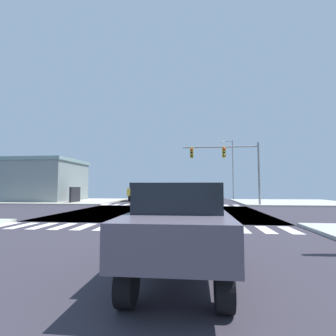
# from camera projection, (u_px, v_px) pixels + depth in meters

# --- Properties ---
(ground) EXTENTS (90.00, 90.00, 0.05)m
(ground) POSITION_uv_depth(u_px,v_px,m) (164.00, 212.00, 18.78)
(ground) COLOR #332F39
(sidewalk_corner_ne) EXTENTS (12.00, 12.00, 0.14)m
(sidewalk_corner_ne) POSITION_uv_depth(u_px,v_px,m) (291.00, 202.00, 29.32)
(sidewalk_corner_ne) COLOR #B2ADA3
(sidewalk_corner_ne) RESTS_ON ground
(sidewalk_corner_nw) EXTENTS (12.00, 12.00, 0.14)m
(sidewalk_corner_nw) POSITION_uv_depth(u_px,v_px,m) (71.00, 201.00, 32.06)
(sidewalk_corner_nw) COLOR #B6AF9E
(sidewalk_corner_nw) RESTS_ON ground
(crosswalk_near) EXTENTS (13.50, 2.00, 0.01)m
(crosswalk_near) POSITION_uv_depth(u_px,v_px,m) (138.00, 228.00, 11.57)
(crosswalk_near) COLOR white
(crosswalk_near) RESTS_ON ground
(crosswalk_far) EXTENTS (13.50, 2.00, 0.01)m
(crosswalk_far) POSITION_uv_depth(u_px,v_px,m) (170.00, 205.00, 26.05)
(crosswalk_far) COLOR white
(crosswalk_far) RESTS_ON ground
(traffic_signal_mast) EXTENTS (7.42, 0.55, 6.13)m
(traffic_signal_mast) POSITION_uv_depth(u_px,v_px,m) (228.00, 159.00, 25.38)
(traffic_signal_mast) COLOR gray
(traffic_signal_mast) RESTS_ON ground
(street_lamp) EXTENTS (1.78, 0.32, 8.49)m
(street_lamp) POSITION_uv_depth(u_px,v_px,m) (231.00, 164.00, 37.28)
(street_lamp) COLOR gray
(street_lamp) RESTS_ON ground
(bank_building) EXTENTS (14.66, 8.36, 5.22)m
(bank_building) POSITION_uv_depth(u_px,v_px,m) (26.00, 180.00, 32.91)
(bank_building) COLOR gray
(bank_building) RESTS_ON ground
(pickup_farside_1) EXTENTS (2.00, 5.10, 2.35)m
(pickup_farside_1) POSITION_uv_depth(u_px,v_px,m) (159.00, 190.00, 51.42)
(pickup_farside_1) COLOR black
(pickup_farside_1) RESTS_ON ground
(suv_queued_1) EXTENTS (1.96, 4.60, 2.34)m
(suv_queued_1) POSITION_uv_depth(u_px,v_px,m) (149.00, 190.00, 41.36)
(suv_queued_1) COLOR black
(suv_queued_1) RESTS_ON ground
(suv_leading_2) EXTENTS (1.96, 4.60, 2.34)m
(suv_leading_2) POSITION_uv_depth(u_px,v_px,m) (139.00, 190.00, 33.63)
(suv_leading_2) COLOR black
(suv_leading_2) RESTS_ON ground
(sedan_trailing_3) EXTENTS (1.80, 4.30, 1.88)m
(sedan_trailing_3) POSITION_uv_depth(u_px,v_px,m) (180.00, 220.00, 5.36)
(sedan_trailing_3) COLOR black
(sedan_trailing_3) RESTS_ON ground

